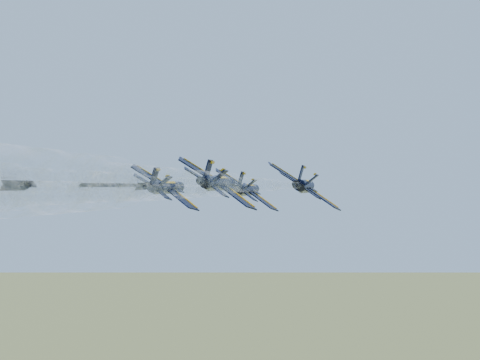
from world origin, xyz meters
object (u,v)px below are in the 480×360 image
(jet_right, at_px, (305,186))
(jet_left, at_px, (167,187))
(jet_slot, at_px, (219,183))
(jet_lead, at_px, (248,189))

(jet_right, bearing_deg, jet_left, -179.09)
(jet_slot, bearing_deg, jet_left, 136.50)
(jet_left, height_order, jet_slot, same)
(jet_lead, distance_m, jet_right, 14.06)
(jet_slot, bearing_deg, jet_lead, 89.93)
(jet_lead, xyz_separation_m, jet_right, (10.95, -8.83, 0.00))
(jet_lead, height_order, jet_left, same)
(jet_lead, bearing_deg, jet_slot, -90.07)
(jet_lead, height_order, jet_right, same)
(jet_right, relative_size, jet_slot, 1.00)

